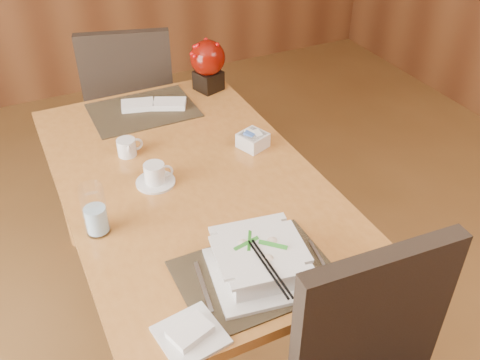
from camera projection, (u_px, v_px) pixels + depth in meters
name	position (u px, v px, depth m)	size (l,w,h in m)	color
dining_table	(190.00, 197.00, 2.03)	(0.90, 1.50, 0.75)	#B77433
placemat_near	(256.00, 275.00, 1.57)	(0.45, 0.33, 0.01)	black
placemat_far	(143.00, 110.00, 2.37)	(0.45, 0.33, 0.01)	black
soup_setting	(259.00, 262.00, 1.54)	(0.32, 0.32, 0.11)	silver
coffee_cup	(155.00, 175.00, 1.92)	(0.14, 0.14, 0.08)	silver
water_glass	(95.00, 210.00, 1.67)	(0.08, 0.08, 0.18)	white
creamer_jug	(127.00, 147.00, 2.07)	(0.09, 0.09, 0.07)	silver
sugar_caddy	(253.00, 140.00, 2.11)	(0.10, 0.10, 0.06)	silver
berry_decor	(208.00, 62.00, 2.46)	(0.16, 0.16, 0.24)	black
napkins_far	(156.00, 104.00, 2.38)	(0.28, 0.10, 0.03)	white
bread_plate	(191.00, 335.00, 1.39)	(0.16, 0.16, 0.01)	silver
far_chair	(132.00, 103.00, 2.83)	(0.57, 0.57, 0.99)	black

